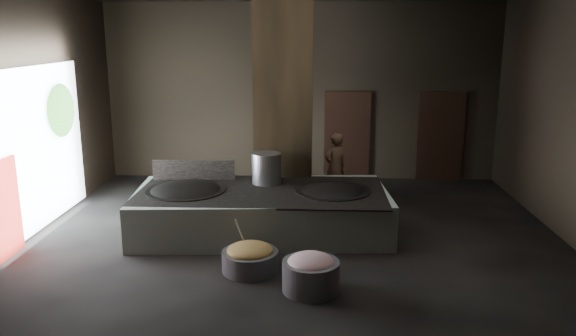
{
  "coord_description": "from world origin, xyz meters",
  "views": [
    {
      "loc": [
        0.32,
        -9.93,
        3.78
      ],
      "look_at": [
        -0.15,
        0.42,
        1.25
      ],
      "focal_mm": 35.0,
      "sensor_mm": 36.0,
      "label": 1
    }
  ],
  "objects_px": {
    "wok_right": "(332,195)",
    "cook": "(335,167)",
    "wok_left": "(186,194)",
    "hearth_platform": "(262,211)",
    "stock_pot": "(266,168)",
    "meat_basin": "(311,276)",
    "veg_basin": "(250,261)"
  },
  "relations": [
    {
      "from": "wok_right",
      "to": "cook",
      "type": "relative_size",
      "value": 0.89
    },
    {
      "from": "wok_left",
      "to": "cook",
      "type": "relative_size",
      "value": 0.96
    },
    {
      "from": "hearth_platform",
      "to": "cook",
      "type": "xyz_separation_m",
      "value": [
        1.47,
        2.15,
        0.37
      ]
    },
    {
      "from": "stock_pot",
      "to": "hearth_platform",
      "type": "bearing_deg",
      "value": -95.19
    },
    {
      "from": "wok_right",
      "to": "meat_basin",
      "type": "relative_size",
      "value": 1.64
    },
    {
      "from": "wok_right",
      "to": "meat_basin",
      "type": "height_order",
      "value": "wok_right"
    },
    {
      "from": "stock_pot",
      "to": "cook",
      "type": "relative_size",
      "value": 0.4
    },
    {
      "from": "cook",
      "to": "wok_right",
      "type": "bearing_deg",
      "value": 56.51
    },
    {
      "from": "veg_basin",
      "to": "meat_basin",
      "type": "relative_size",
      "value": 1.07
    },
    {
      "from": "stock_pot",
      "to": "wok_right",
      "type": "bearing_deg",
      "value": -21.04
    },
    {
      "from": "wok_left",
      "to": "cook",
      "type": "height_order",
      "value": "cook"
    },
    {
      "from": "cook",
      "to": "meat_basin",
      "type": "distance_m",
      "value": 4.72
    },
    {
      "from": "veg_basin",
      "to": "hearth_platform",
      "type": "bearing_deg",
      "value": 89.17
    },
    {
      "from": "stock_pot",
      "to": "veg_basin",
      "type": "distance_m",
      "value": 2.56
    },
    {
      "from": "wok_right",
      "to": "stock_pot",
      "type": "xyz_separation_m",
      "value": [
        -1.3,
        0.5,
        0.38
      ]
    },
    {
      "from": "wok_right",
      "to": "stock_pot",
      "type": "relative_size",
      "value": 2.25
    },
    {
      "from": "hearth_platform",
      "to": "cook",
      "type": "bearing_deg",
      "value": 51.78
    },
    {
      "from": "stock_pot",
      "to": "veg_basin",
      "type": "bearing_deg",
      "value": -91.85
    },
    {
      "from": "wok_left",
      "to": "stock_pot",
      "type": "bearing_deg",
      "value": 21.8
    },
    {
      "from": "wok_right",
      "to": "cook",
      "type": "bearing_deg",
      "value": 86.63
    },
    {
      "from": "veg_basin",
      "to": "meat_basin",
      "type": "bearing_deg",
      "value": -34.44
    },
    {
      "from": "hearth_platform",
      "to": "meat_basin",
      "type": "distance_m",
      "value": 2.68
    },
    {
      "from": "wok_left",
      "to": "wok_right",
      "type": "distance_m",
      "value": 2.8
    },
    {
      "from": "stock_pot",
      "to": "meat_basin",
      "type": "relative_size",
      "value": 0.73
    },
    {
      "from": "wok_right",
      "to": "stock_pot",
      "type": "distance_m",
      "value": 1.44
    },
    {
      "from": "wok_left",
      "to": "meat_basin",
      "type": "distance_m",
      "value": 3.47
    },
    {
      "from": "wok_right",
      "to": "meat_basin",
      "type": "distance_m",
      "value": 2.63
    },
    {
      "from": "cook",
      "to": "hearth_platform",
      "type": "bearing_deg",
      "value": 25.5
    },
    {
      "from": "hearth_platform",
      "to": "wok_left",
      "type": "bearing_deg",
      "value": 178.14
    },
    {
      "from": "wok_left",
      "to": "wok_right",
      "type": "relative_size",
      "value": 1.07
    },
    {
      "from": "veg_basin",
      "to": "stock_pot",
      "type": "bearing_deg",
      "value": 88.15
    },
    {
      "from": "cook",
      "to": "meat_basin",
      "type": "bearing_deg",
      "value": 53.56
    }
  ]
}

